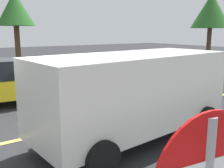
{
  "coord_description": "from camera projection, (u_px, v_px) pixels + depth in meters",
  "views": [
    {
      "loc": [
        -2.27,
        -6.64,
        2.77
      ],
      "look_at": [
        2.3,
        0.13,
        1.12
      ],
      "focal_mm": 42.52,
      "sensor_mm": 36.0,
      "label": 1
    }
  ],
  "objects": [
    {
      "name": "lane_marking_centre",
      "position": [
        132.0,
        115.0,
        8.83
      ],
      "size": [
        28.0,
        0.16,
        0.01
      ],
      "primitive_type": "cube",
      "color": "#E0D14C"
    },
    {
      "name": "ground_plane",
      "position": [
        45.0,
        135.0,
        7.19
      ],
      "size": [
        80.0,
        80.0,
        0.0
      ],
      "primitive_type": "plane",
      "color": "#262628"
    },
    {
      "name": "white_van",
      "position": [
        132.0,
        91.0,
        6.68
      ],
      "size": [
        5.36,
        2.65,
        2.2
      ],
      "color": "silver",
      "rests_on": "ground_plane"
    },
    {
      "name": "tree_left_verge",
      "position": [
        211.0,
        11.0,
        19.85
      ],
      "size": [
        2.91,
        2.91,
        5.54
      ],
      "color": "#513823",
      "rests_on": "ground_plane"
    },
    {
      "name": "car_blue_crossing",
      "position": [
        147.0,
        71.0,
        13.01
      ],
      "size": [
        4.78,
        2.61,
        1.67
      ],
      "color": "#2D479E",
      "rests_on": "ground_plane"
    },
    {
      "name": "tree_centre_verge",
      "position": [
        15.0,
        10.0,
        14.35
      ],
      "size": [
        2.04,
        2.04,
        4.85
      ],
      "color": "#513823",
      "rests_on": "ground_plane"
    }
  ]
}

